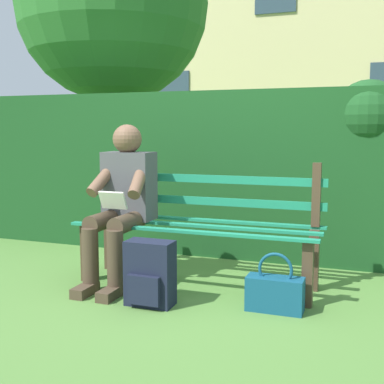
# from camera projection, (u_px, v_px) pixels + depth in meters

# --- Properties ---
(ground) EXTENTS (60.00, 60.00, 0.00)m
(ground) POSITION_uv_depth(u_px,v_px,m) (197.00, 285.00, 3.70)
(ground) COLOR #517F38
(park_bench) EXTENTS (1.82, 0.51, 0.92)m
(park_bench) POSITION_uv_depth(u_px,v_px,m) (200.00, 225.00, 3.71)
(park_bench) COLOR #4C3828
(park_bench) RESTS_ON ground
(person_seated) EXTENTS (0.44, 0.73, 1.19)m
(person_seated) POSITION_uv_depth(u_px,v_px,m) (122.00, 199.00, 3.72)
(person_seated) COLOR #4C4C51
(person_seated) RESTS_ON ground
(hedge_backdrop) EXTENTS (4.86, 0.72, 1.56)m
(hedge_backdrop) POSITION_uv_depth(u_px,v_px,m) (207.00, 169.00, 4.75)
(hedge_backdrop) COLOR #19471E
(hedge_backdrop) RESTS_ON ground
(tree) EXTENTS (2.67, 2.54, 4.06)m
(tree) POSITION_uv_depth(u_px,v_px,m) (108.00, 12.00, 6.71)
(tree) COLOR brown
(tree) RESTS_ON ground
(building_facade) EXTENTS (9.82, 3.01, 6.90)m
(building_facade) POSITION_uv_depth(u_px,v_px,m) (286.00, 36.00, 12.24)
(building_facade) COLOR beige
(building_facade) RESTS_ON ground
(backpack) EXTENTS (0.31, 0.24, 0.43)m
(backpack) POSITION_uv_depth(u_px,v_px,m) (150.00, 274.00, 3.26)
(backpack) COLOR #191E33
(backpack) RESTS_ON ground
(handbag) EXTENTS (0.36, 0.15, 0.38)m
(handbag) POSITION_uv_depth(u_px,v_px,m) (275.00, 292.00, 3.16)
(handbag) COLOR navy
(handbag) RESTS_ON ground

